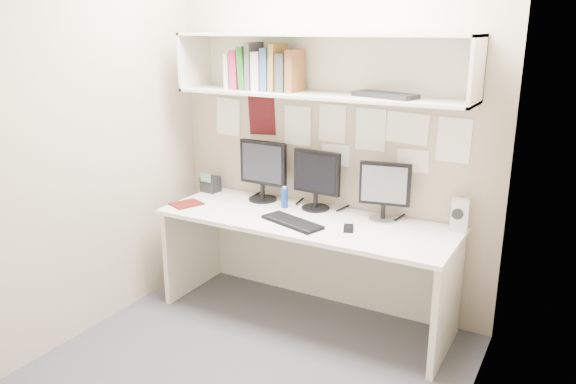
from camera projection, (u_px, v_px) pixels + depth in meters
The scene contains 19 objects.
floor at pixel (256, 362), 3.40m from camera, with size 2.40×2.00×0.01m, color #404045.
wall_back at pixel (330, 126), 3.88m from camera, with size 2.40×0.02×2.60m, color tan.
wall_front at pixel (115, 200), 2.20m from camera, with size 2.40×0.02×2.60m, color tan.
wall_left at pixel (94, 133), 3.60m from camera, with size 0.02×2.00×2.60m, color tan.
wall_right at pixel (481, 181), 2.48m from camera, with size 0.02×2.00×2.60m, color tan.
desk at pixel (306, 268), 3.85m from camera, with size 2.00×0.70×0.73m.
overhead_hutch at pixel (322, 65), 3.64m from camera, with size 2.00×0.38×0.40m.
pinned_papers at pixel (329, 133), 3.89m from camera, with size 1.92×0.01×0.48m, color white, non-canonical shape.
monitor_left at pixel (263, 168), 4.08m from camera, with size 0.38×0.21×0.44m.
monitor_center at pixel (317, 177), 3.88m from camera, with size 0.36×0.20×0.41m.
monitor_right at pixel (385, 188), 3.65m from camera, with size 0.33×0.18×0.39m.
keyboard at pixel (292, 222), 3.63m from camera, with size 0.44×0.16×0.02m, color black.
mouse at pixel (349, 228), 3.51m from camera, with size 0.06×0.10×0.03m, color black.
speaker at pixel (459, 215), 3.50m from camera, with size 0.12×0.13×0.20m.
blue_bottle at pixel (284, 198), 3.95m from camera, with size 0.05×0.05×0.15m.
maroon_notebook at pixel (186, 204), 4.03m from camera, with size 0.17×0.20×0.01m, color #51110D.
desk_phone at pixel (210, 184), 4.34m from camera, with size 0.14×0.13×0.16m.
book_stack at pixel (264, 70), 3.81m from camera, with size 0.54×0.20×0.32m.
hutch_tray at pixel (385, 95), 3.44m from camera, with size 0.41×0.16×0.03m, color black.
Camera 1 is at (1.62, -2.51, 1.95)m, focal length 35.00 mm.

